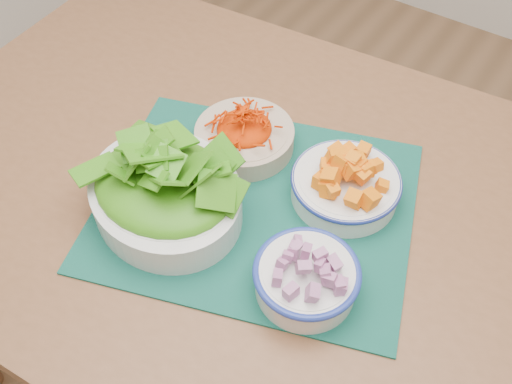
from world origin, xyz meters
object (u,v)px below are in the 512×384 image
Objects in this scene: squash_bowl at (346,179)px; lettuce_bowl at (164,185)px; placemat at (256,205)px; table at (251,220)px; carrot_bowl at (244,133)px; onion_bowl at (307,275)px.

lettuce_bowl is at bearing -140.46° from squash_bowl.
placemat is at bearing -138.99° from squash_bowl.
lettuce_bowl is at bearing -160.62° from placemat.
carrot_bowl is (-0.06, 0.07, 0.13)m from table.
onion_bowl is at bearing -50.29° from placemat.
onion_bowl reaches higher than table.
lettuce_bowl is 0.26m from onion_bowl.
carrot_bowl is 1.48× the size of onion_bowl.
squash_bowl is (0.14, 0.07, 0.14)m from table.
lettuce_bowl reaches higher than carrot_bowl.
carrot_bowl is 0.70× the size of lettuce_bowl.
placemat is at bearing -47.26° from carrot_bowl.
table is 4.21× the size of lettuce_bowl.
onion_bowl is (0.23, -0.19, 0.01)m from carrot_bowl.
table is 0.20m from squash_bowl.
table is at bearing 73.51° from lettuce_bowl.
squash_bowl is 0.60× the size of lettuce_bowl.
placemat is 3.28× the size of onion_bowl.
table is 0.16m from carrot_bowl.
carrot_bowl is at bearing 114.09° from placemat.
carrot_bowl is (-0.09, 0.10, 0.03)m from placemat.
carrot_bowl is at bearing 179.19° from squash_bowl.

